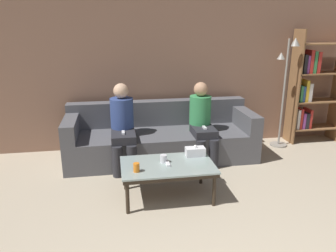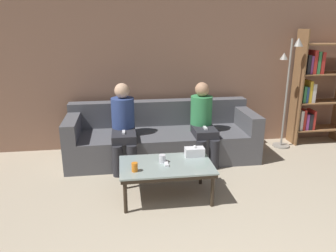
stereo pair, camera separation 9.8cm
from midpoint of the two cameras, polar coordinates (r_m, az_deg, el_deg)
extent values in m
cube|color=#8C6651|center=(4.98, -2.80, 11.00)|extent=(12.00, 0.06, 2.60)
cube|color=#515156|center=(4.68, -1.75, -3.28)|extent=(2.63, 0.90, 0.40)
cube|color=#515156|center=(4.89, -2.35, 2.36)|extent=(2.63, 0.20, 0.37)
cube|color=#515156|center=(4.58, -17.13, -0.17)|extent=(0.18, 0.90, 0.26)
cube|color=#515156|center=(4.88, 12.59, 1.26)|extent=(0.18, 0.90, 0.26)
cube|color=#8C9E99|center=(3.57, -0.87, -6.79)|extent=(1.01, 0.62, 0.02)
cube|color=#2D2319|center=(3.58, -0.86, -7.22)|extent=(0.99, 0.61, 0.04)
cylinder|color=#2D2319|center=(3.40, -7.90, -12.38)|extent=(0.04, 0.04, 0.34)
cylinder|color=#2D2319|center=(3.53, 7.24, -11.18)|extent=(0.04, 0.04, 0.34)
cylinder|color=#2D2319|center=(3.86, -8.18, -8.59)|extent=(0.04, 0.04, 0.34)
cylinder|color=#2D2319|center=(3.97, 5.09, -7.69)|extent=(0.04, 0.04, 0.34)
cylinder|color=orange|center=(3.39, -6.35, -7.19)|extent=(0.06, 0.06, 0.09)
cylinder|color=silver|center=(3.59, -1.57, -5.73)|extent=(0.07, 0.07, 0.09)
cube|color=white|center=(3.77, 4.02, -4.48)|extent=(0.22, 0.12, 0.10)
sphere|color=white|center=(3.75, 4.04, -3.60)|extent=(0.04, 0.04, 0.04)
cube|color=white|center=(3.56, -0.87, -6.52)|extent=(0.04, 0.15, 0.02)
cube|color=brown|center=(5.52, 20.61, 6.23)|extent=(0.02, 0.32, 1.78)
cube|color=brown|center=(5.87, 23.23, -0.19)|extent=(0.78, 0.32, 0.02)
cube|color=silver|center=(5.66, 20.81, 1.27)|extent=(0.04, 0.24, 0.32)
cube|color=red|center=(5.69, 21.24, 1.36)|extent=(0.04, 0.24, 0.33)
cube|color=#8E4293|center=(5.72, 21.65, 1.02)|extent=(0.04, 0.24, 0.26)
cube|color=#232328|center=(5.75, 22.15, 1.03)|extent=(0.06, 0.24, 0.25)
cube|color=red|center=(5.78, 22.63, 1.31)|extent=(0.04, 0.24, 0.31)
cube|color=brown|center=(5.76, 23.75, 4.04)|extent=(0.78, 0.32, 0.02)
cube|color=#38844C|center=(5.57, 21.24, 5.39)|extent=(0.04, 0.24, 0.26)
cube|color=#33569E|center=(5.59, 21.61, 5.33)|extent=(0.04, 0.24, 0.25)
cube|color=gold|center=(5.61, 22.08, 5.78)|extent=(0.05, 0.24, 0.34)
cube|color=silver|center=(5.65, 22.56, 5.54)|extent=(0.06, 0.24, 0.29)
cube|color=brown|center=(5.69, 24.30, 8.40)|extent=(0.78, 0.32, 0.02)
cube|color=#232328|center=(5.51, 21.81, 10.05)|extent=(0.05, 0.24, 0.28)
cube|color=#8E4293|center=(5.53, 22.23, 9.96)|extent=(0.03, 0.24, 0.27)
cube|color=red|center=(5.56, 22.73, 10.34)|extent=(0.05, 0.24, 0.35)
cube|color=#38844C|center=(5.59, 23.26, 10.22)|extent=(0.05, 0.24, 0.33)
cube|color=red|center=(5.62, 23.80, 10.14)|extent=(0.06, 0.24, 0.32)
cube|color=brown|center=(5.65, 24.86, 12.85)|extent=(0.78, 0.32, 0.02)
cylinder|color=gray|center=(5.49, 18.16, -3.09)|extent=(0.26, 0.26, 0.02)
cylinder|color=gray|center=(5.28, 18.97, 5.22)|extent=(0.03, 0.03, 1.65)
cone|color=gray|center=(5.23, 20.81, 13.53)|extent=(0.14, 0.14, 0.12)
cone|color=gray|center=(5.20, 18.60, 11.51)|extent=(0.12, 0.12, 0.10)
cylinder|color=#28282D|center=(4.18, -9.45, -6.11)|extent=(0.13, 0.13, 0.40)
cylinder|color=#28282D|center=(4.18, -6.97, -5.99)|extent=(0.13, 0.13, 0.40)
cube|color=#28282D|center=(4.29, -8.44, -1.77)|extent=(0.31, 0.45, 0.10)
cylinder|color=#334784|center=(4.45, -8.63, 1.61)|extent=(0.31, 0.31, 0.51)
sphere|color=#DBAD89|center=(4.37, -8.84, 6.06)|extent=(0.20, 0.20, 0.20)
cube|color=white|center=(4.23, -8.46, -1.13)|extent=(0.04, 0.12, 0.02)
cylinder|color=#28282D|center=(4.34, 5.03, -5.02)|extent=(0.13, 0.13, 0.40)
cylinder|color=#28282D|center=(4.39, 7.32, -4.85)|extent=(0.13, 0.13, 0.40)
cube|color=#28282D|center=(4.46, 5.59, -0.94)|extent=(0.30, 0.41, 0.10)
cylinder|color=#388E51|center=(4.59, 5.00, 2.18)|extent=(0.30, 0.30, 0.50)
sphere|color=tan|center=(4.51, 5.11, 6.41)|extent=(0.19, 0.19, 0.19)
cube|color=white|center=(4.40, 5.75, -0.30)|extent=(0.04, 0.12, 0.02)
camera|label=1|loc=(0.05, -90.70, -0.22)|focal=35.00mm
camera|label=2|loc=(0.05, 89.30, 0.22)|focal=35.00mm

